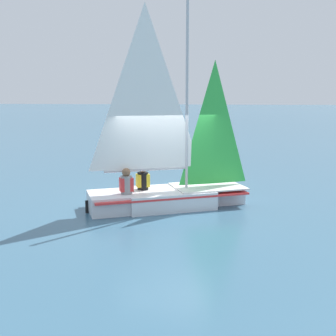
{
  "coord_description": "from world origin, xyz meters",
  "views": [
    {
      "loc": [
        -1.77,
        11.09,
        3.02
      ],
      "look_at": [
        0.0,
        0.0,
        1.08
      ],
      "focal_mm": 45.0,
      "sensor_mm": 36.0,
      "label": 1
    }
  ],
  "objects": [
    {
      "name": "sailboat_main",
      "position": [
        0.04,
        0.02,
        0.78
      ],
      "size": [
        4.41,
        3.16,
        5.46
      ],
      "rotation": [
        0.0,
        0.0,
        3.59
      ],
      "color": "silver",
      "rests_on": "ground_plane"
    },
    {
      "name": "ground_plane",
      "position": [
        0.0,
        0.0,
        0.0
      ],
      "size": [
        260.0,
        260.0,
        0.0
      ],
      "primitive_type": "plane",
      "color": "#38607A"
    },
    {
      "name": "sailor_crew",
      "position": [
        0.99,
        0.67,
        0.62
      ],
      "size": [
        0.42,
        0.4,
        1.16
      ],
      "rotation": [
        0.0,
        0.0,
        3.59
      ],
      "color": "black",
      "rests_on": "ground_plane"
    },
    {
      "name": "sailor_helm",
      "position": [
        0.68,
        0.08,
        0.62
      ],
      "size": [
        0.42,
        0.4,
        1.16
      ],
      "rotation": [
        0.0,
        0.0,
        3.59
      ],
      "color": "black",
      "rests_on": "ground_plane"
    }
  ]
}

